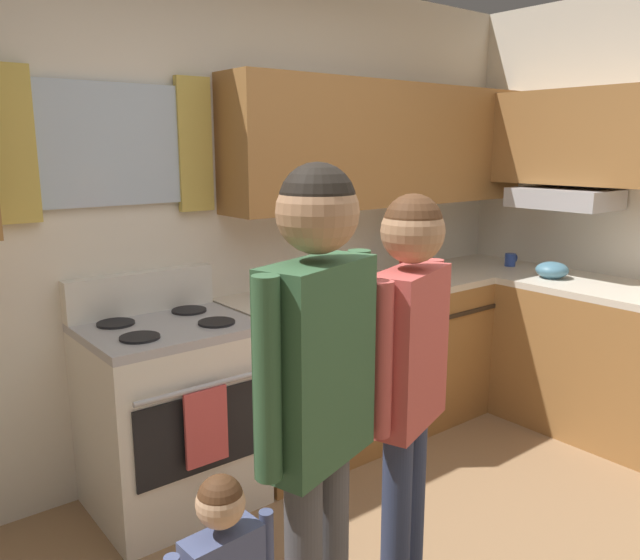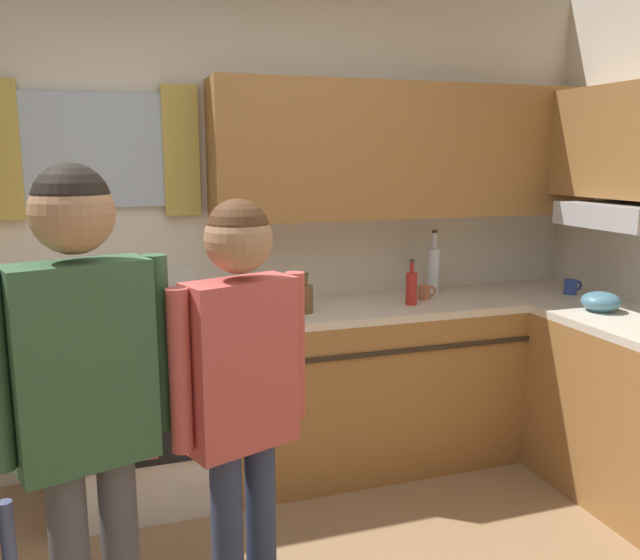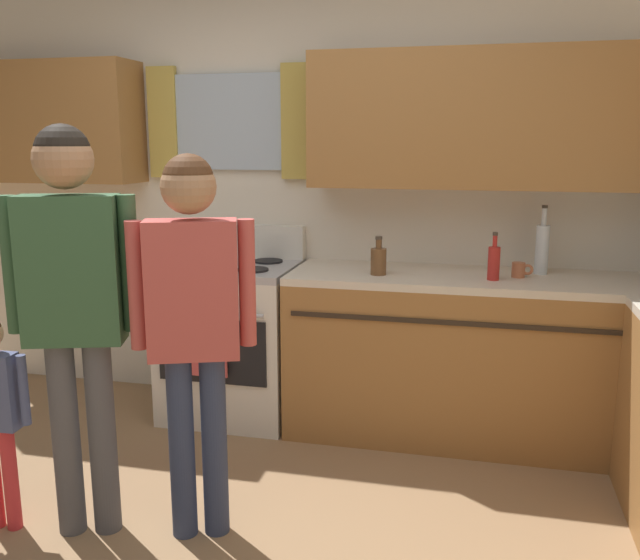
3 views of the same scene
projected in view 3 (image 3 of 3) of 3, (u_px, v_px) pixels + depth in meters
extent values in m
cube|color=silver|center=(308.00, 191.00, 4.02)|extent=(4.60, 0.10, 2.60)
cube|color=silver|center=(229.00, 122.00, 3.98)|extent=(0.66, 0.03, 0.55)
cube|color=gold|center=(163.00, 123.00, 4.06)|extent=(0.18, 0.04, 0.65)
cube|color=gold|center=(297.00, 122.00, 3.87)|extent=(0.18, 0.04, 0.65)
cube|color=#9E6B38|center=(38.00, 123.00, 4.11)|extent=(1.29, 0.32, 0.71)
cube|color=#9E6B38|center=(521.00, 120.00, 3.47)|extent=(2.22, 0.32, 0.71)
cube|color=#9E6B38|center=(502.00, 363.00, 3.60)|extent=(2.28, 0.62, 0.86)
cube|color=beige|center=(506.00, 281.00, 3.50)|extent=(2.28, 0.62, 0.04)
cube|color=#2D2319|center=(507.00, 326.00, 3.24)|extent=(2.16, 0.01, 0.02)
cube|color=silver|center=(232.00, 343.00, 3.94)|extent=(0.74, 0.62, 0.86)
cube|color=black|center=(212.00, 351.00, 3.63)|extent=(0.62, 0.01, 0.36)
cylinder|color=#ADADB2|center=(208.00, 313.00, 3.56)|extent=(0.62, 0.02, 0.02)
cube|color=#ADADB2|center=(230.00, 268.00, 3.85)|extent=(0.74, 0.62, 0.04)
cube|color=silver|center=(246.00, 241.00, 4.08)|extent=(0.74, 0.08, 0.20)
cylinder|color=black|center=(190.00, 267.00, 3.76)|extent=(0.17, 0.17, 0.01)
cylinder|color=black|center=(253.00, 270.00, 3.67)|extent=(0.17, 0.17, 0.01)
cylinder|color=black|center=(209.00, 259.00, 4.02)|extent=(0.17, 0.17, 0.01)
cylinder|color=black|center=(268.00, 261.00, 3.93)|extent=(0.17, 0.17, 0.01)
cube|color=#CC4C4C|center=(209.00, 346.00, 3.59)|extent=(0.20, 0.02, 0.34)
cylinder|color=brown|center=(378.00, 262.00, 3.55)|extent=(0.08, 0.08, 0.14)
cylinder|color=brown|center=(379.00, 244.00, 3.53)|extent=(0.03, 0.03, 0.05)
cylinder|color=#3F382D|center=(379.00, 238.00, 3.52)|extent=(0.04, 0.04, 0.02)
cylinder|color=silver|center=(542.00, 250.00, 3.56)|extent=(0.07, 0.07, 0.26)
cylinder|color=silver|center=(544.00, 217.00, 3.52)|extent=(0.03, 0.03, 0.09)
cylinder|color=#3F382D|center=(545.00, 207.00, 3.51)|extent=(0.03, 0.03, 0.02)
cylinder|color=red|center=(494.00, 264.00, 3.41)|extent=(0.06, 0.06, 0.17)
cylinder|color=red|center=(495.00, 241.00, 3.39)|extent=(0.02, 0.02, 0.06)
cylinder|color=#3F382D|center=(495.00, 234.00, 3.38)|extent=(0.03, 0.03, 0.02)
cylinder|color=#B76642|center=(518.00, 270.00, 3.49)|extent=(0.07, 0.07, 0.08)
torus|color=#B76642|center=(528.00, 270.00, 3.47)|extent=(0.06, 0.01, 0.06)
cylinder|color=#4C4C51|center=(103.00, 438.00, 2.74)|extent=(0.11, 0.11, 0.82)
cylinder|color=#4C4C51|center=(66.00, 439.00, 2.73)|extent=(0.11, 0.11, 0.82)
cube|color=#335938|center=(71.00, 270.00, 2.59)|extent=(0.41, 0.26, 0.58)
cylinder|color=#335938|center=(130.00, 263.00, 2.60)|extent=(0.07, 0.07, 0.53)
cylinder|color=#335938|center=(12.00, 265.00, 2.57)|extent=(0.07, 0.07, 0.53)
sphere|color=#A87A56|center=(63.00, 159.00, 2.50)|extent=(0.22, 0.22, 0.22)
sphere|color=black|center=(62.00, 152.00, 2.50)|extent=(0.21, 0.21, 0.21)
cylinder|color=#2D3856|center=(216.00, 446.00, 2.73)|extent=(0.10, 0.10, 0.76)
cylinder|color=#2D3856|center=(182.00, 448.00, 2.71)|extent=(0.10, 0.10, 0.76)
cube|color=#BF4C47|center=(193.00, 290.00, 2.58)|extent=(0.38, 0.26, 0.54)
cylinder|color=#BF4C47|center=(247.00, 283.00, 2.60)|extent=(0.07, 0.07, 0.50)
cylinder|color=#BF4C47|center=(136.00, 286.00, 2.56)|extent=(0.07, 0.07, 0.50)
sphere|color=#A87A56|center=(188.00, 186.00, 2.50)|extent=(0.21, 0.21, 0.21)
sphere|color=#4C2D19|center=(188.00, 179.00, 2.50)|extent=(0.19, 0.19, 0.19)
cylinder|color=red|center=(11.00, 479.00, 2.78)|extent=(0.06, 0.06, 0.45)
cylinder|color=#47517A|center=(24.00, 390.00, 2.68)|extent=(0.04, 0.04, 0.29)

